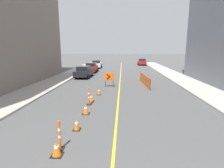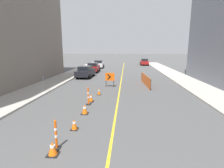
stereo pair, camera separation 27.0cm
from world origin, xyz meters
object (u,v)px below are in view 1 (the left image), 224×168
(traffic_cone_farthest, at_px, (99,92))
(parked_car_curb_mid, at_px, (91,67))
(delineator_post_rear, at_px, (89,97))
(traffic_cone_fourth, at_px, (86,109))
(parked_car_opposite_side, at_px, (142,62))
(traffic_cone_fifth, at_px, (91,98))
(arrow_barricade_primary, at_px, (109,77))
(delineator_post_front, at_px, (60,137))
(traffic_cone_second, at_px, (57,149))
(traffic_cone_third, at_px, (77,125))
(parked_car_curb_far, at_px, (97,64))
(parked_car_curb_near, at_px, (84,72))
(parking_meter_near_curb, at_px, (43,82))

(traffic_cone_farthest, bearing_deg, parked_car_curb_mid, 102.39)
(delineator_post_rear, bearing_deg, traffic_cone_fourth, -85.26)
(parked_car_opposite_side, bearing_deg, traffic_cone_fifth, -101.55)
(arrow_barricade_primary, relative_size, parked_car_opposite_side, 0.34)
(traffic_cone_fifth, xyz_separation_m, delineator_post_front, (-0.10, -6.32, 0.24))
(traffic_cone_second, relative_size, traffic_cone_fourth, 0.91)
(traffic_cone_second, relative_size, delineator_post_rear, 0.44)
(traffic_cone_farthest, xyz_separation_m, parked_car_opposite_side, (6.74, 29.04, 0.52))
(delineator_post_rear, distance_m, arrow_barricade_primary, 6.05)
(traffic_cone_fourth, height_order, traffic_cone_farthest, traffic_cone_fourth)
(delineator_post_front, distance_m, parked_car_opposite_side, 38.03)
(traffic_cone_third, height_order, parked_car_curb_far, parked_car_curb_far)
(traffic_cone_third, relative_size, parked_car_curb_far, 0.12)
(traffic_cone_third, relative_size, arrow_barricade_primary, 0.37)
(delineator_post_rear, bearing_deg, parked_car_curb_near, 103.91)
(traffic_cone_second, xyz_separation_m, parked_car_curb_far, (-3.03, 30.47, 0.53))
(traffic_cone_fifth, xyz_separation_m, parked_car_curb_near, (-2.99, 11.18, 0.53))
(delineator_post_front, distance_m, parked_car_curb_far, 30.19)
(parking_meter_near_curb, bearing_deg, delineator_post_front, -62.07)
(arrow_barricade_primary, height_order, parking_meter_near_curb, arrow_barricade_primary)
(delineator_post_rear, xyz_separation_m, parked_car_opposite_side, (7.06, 31.80, 0.26))
(delineator_post_front, bearing_deg, traffic_cone_third, 82.74)
(traffic_cone_third, xyz_separation_m, parked_car_curb_far, (-3.21, 28.37, 0.54))
(traffic_cone_third, relative_size, parked_car_curb_mid, 0.12)
(arrow_barricade_primary, xyz_separation_m, parked_car_curb_near, (-3.93, 6.00, -0.21))
(traffic_cone_second, height_order, parked_car_opposite_side, parked_car_opposite_side)
(delineator_post_front, relative_size, parked_car_opposite_side, 0.28)
(parked_car_curb_near, bearing_deg, traffic_cone_second, -77.38)
(parked_car_curb_mid, xyz_separation_m, parking_meter_near_curb, (-1.68, -14.61, 0.23))
(parked_car_curb_far, height_order, parked_car_opposite_side, same)
(traffic_cone_fourth, distance_m, delineator_post_front, 3.80)
(delineator_post_front, height_order, arrow_barricade_primary, arrow_barricade_primary)
(parked_car_curb_near, distance_m, parking_meter_near_curb, 9.07)
(delineator_post_front, bearing_deg, parking_meter_near_curb, 117.93)
(traffic_cone_fourth, xyz_separation_m, parked_car_opposite_side, (6.92, 33.56, 0.51))
(arrow_barricade_primary, xyz_separation_m, parked_car_curb_mid, (-3.92, 11.70, -0.21))
(traffic_cone_second, height_order, parked_car_curb_far, parked_car_curb_far)
(traffic_cone_farthest, bearing_deg, traffic_cone_fourth, -92.22)
(traffic_cone_third, bearing_deg, traffic_cone_fourth, 89.69)
(traffic_cone_second, height_order, arrow_barricade_primary, arrow_barricade_primary)
(delineator_post_rear, distance_m, parking_meter_near_curb, 5.56)
(arrow_barricade_primary, distance_m, parked_car_curb_far, 18.97)
(arrow_barricade_primary, xyz_separation_m, parked_car_curb_far, (-4.05, 18.54, -0.21))
(parked_car_curb_far, bearing_deg, delineator_post_rear, -86.25)
(arrow_barricade_primary, bearing_deg, traffic_cone_farthest, -100.86)
(parked_car_curb_mid, bearing_deg, traffic_cone_third, -82.98)
(delineator_post_front, height_order, parked_car_curb_mid, parked_car_curb_mid)
(traffic_cone_fourth, bearing_deg, parked_car_curb_mid, 99.06)
(traffic_cone_second, distance_m, traffic_cone_farthest, 8.74)
(traffic_cone_fifth, xyz_separation_m, parked_car_curb_mid, (-2.98, 16.88, 0.53))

